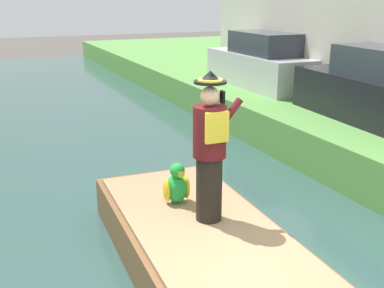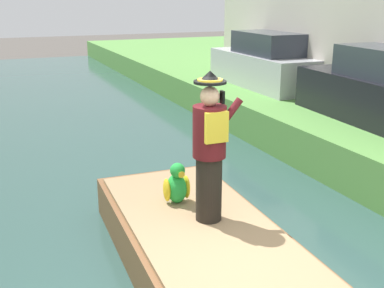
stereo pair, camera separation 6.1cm
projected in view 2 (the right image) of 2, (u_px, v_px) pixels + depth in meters
boat at (202, 247)px, 5.95m from camera, size 1.95×4.26×0.61m
person_pirate at (210, 148)px, 5.71m from camera, size 0.61×0.42×1.85m
parrot_plush at (177, 185)px, 6.40m from camera, size 0.36×0.34×0.57m
parked_car_silver at (268, 63)px, 13.55m from camera, size 1.72×4.01×1.50m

